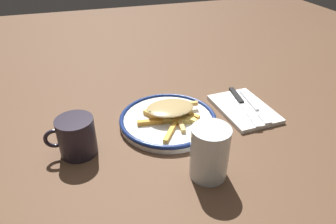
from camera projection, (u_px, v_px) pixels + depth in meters
ground_plane at (168, 124)px, 0.83m from camera, size 2.60×2.60×0.00m
plate at (168, 120)px, 0.82m from camera, size 0.26×0.26×0.02m
fries_heap at (172, 112)px, 0.81m from camera, size 0.18×0.16×0.03m
napkin at (243, 108)px, 0.88m from camera, size 0.15×0.20×0.01m
fork at (254, 107)px, 0.88m from camera, size 0.03×0.18×0.00m
knife at (241, 102)px, 0.90m from camera, size 0.04×0.21×0.01m
water_glass at (210, 152)px, 0.63m from camera, size 0.08×0.08×0.12m
coffee_mug at (76, 136)px, 0.70m from camera, size 0.11×0.09×0.09m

